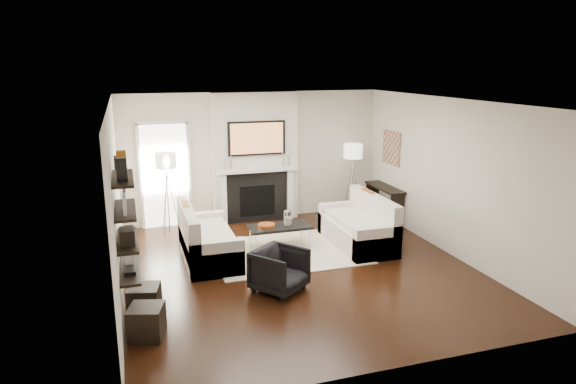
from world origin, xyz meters
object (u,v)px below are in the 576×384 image
object	(u,v)px
coffee_table	(280,227)
ottoman_near	(144,300)
armchair	(279,268)
lamp_right_shade	(353,151)
loveseat_right_base	(357,234)
loveseat_left_base	(209,247)
lamp_left_shade	(166,160)

from	to	relation	value
coffee_table	ottoman_near	size ratio (longest dim) A/B	2.75
armchair	lamp_right_shade	distance (m)	4.24
armchair	ottoman_near	world-z (taller)	armchair
loveseat_right_base	coffee_table	bearing A→B (deg)	168.43
loveseat_right_base	lamp_right_shade	bearing A→B (deg)	68.65
loveseat_left_base	lamp_left_shade	bearing A→B (deg)	107.19
lamp_right_shade	loveseat_right_base	bearing A→B (deg)	-111.35
lamp_left_shade	coffee_table	bearing A→B (deg)	-39.59
armchair	ottoman_near	bearing A→B (deg)	147.07
loveseat_right_base	ottoman_near	size ratio (longest dim) A/B	4.50
loveseat_right_base	lamp_left_shade	xyz separation A→B (m)	(-3.23, 1.80, 1.24)
armchair	lamp_right_shade	world-z (taller)	lamp_right_shade
armchair	loveseat_left_base	bearing A→B (deg)	78.57
coffee_table	lamp_right_shade	world-z (taller)	lamp_right_shade
loveseat_left_base	ottoman_near	bearing A→B (deg)	-123.37
loveseat_right_base	lamp_right_shade	size ratio (longest dim) A/B	4.50
coffee_table	lamp_left_shade	distance (m)	2.60
loveseat_right_base	armchair	xyz separation A→B (m)	(-1.92, -1.45, 0.14)
coffee_table	lamp_left_shade	bearing A→B (deg)	140.41
armchair	lamp_left_shade	distance (m)	3.67
coffee_table	lamp_left_shade	xyz separation A→B (m)	(-1.83, 1.52, 1.05)
lamp_left_shade	lamp_right_shade	bearing A→B (deg)	-1.31
coffee_table	lamp_right_shade	distance (m)	2.72
coffee_table	ottoman_near	bearing A→B (deg)	-142.10
lamp_left_shade	armchair	bearing A→B (deg)	-68.10
loveseat_left_base	armchair	bearing A→B (deg)	-63.32
lamp_left_shade	lamp_right_shade	xyz separation A→B (m)	(3.90, -0.09, 0.00)
loveseat_left_base	coffee_table	world-z (taller)	same
armchair	lamp_left_shade	world-z (taller)	lamp_left_shade
loveseat_left_base	ottoman_near	xyz separation A→B (m)	(-1.14, -1.74, -0.01)
loveseat_left_base	ottoman_near	distance (m)	2.08
loveseat_left_base	ottoman_near	size ratio (longest dim) A/B	4.50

